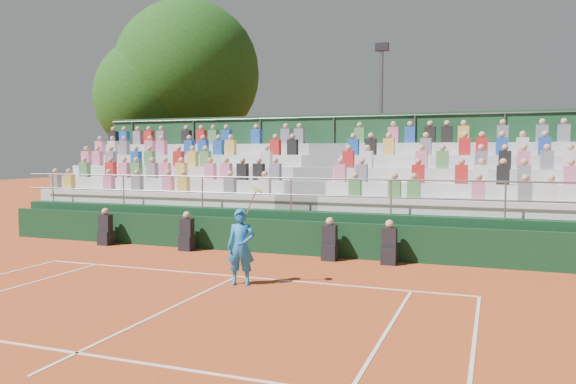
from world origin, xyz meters
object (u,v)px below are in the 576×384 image
(tennis_player, at_px, (241,247))
(floodlight_mast, at_px, (381,116))
(tree_west, at_px, (156,98))
(tree_east, at_px, (187,74))

(tennis_player, relative_size, floodlight_mast, 0.28)
(tree_west, bearing_deg, tree_east, 30.78)
(tennis_player, xyz_separation_m, floodlight_mast, (0.33, 14.38, 3.77))
(tree_west, height_order, floodlight_mast, tree_west)
(tennis_player, distance_m, floodlight_mast, 14.87)
(tree_east, relative_size, floodlight_mast, 1.34)
(tennis_player, distance_m, tree_east, 17.92)
(tree_east, distance_m, floodlight_mast, 10.10)
(tree_west, relative_size, tree_east, 0.83)
(tennis_player, xyz_separation_m, tree_west, (-10.84, 13.12, 4.87))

